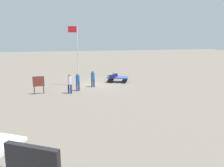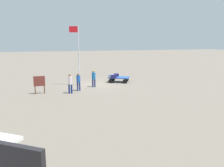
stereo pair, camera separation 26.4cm
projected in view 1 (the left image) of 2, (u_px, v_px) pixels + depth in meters
The scene contains 10 objects.
ground_plane at pixel (95, 85), 22.19m from camera, with size 120.00×120.00×0.00m, color #72685C.
luggage_cart at pixel (117, 78), 23.36m from camera, with size 2.42×2.04×0.55m.
suitcase_maroon at pixel (110, 76), 23.09m from camera, with size 0.56×0.40×0.31m.
suitcase_tan at pixel (115, 75), 23.69m from camera, with size 0.57×0.44×0.29m.
suitcase_dark at pixel (113, 76), 22.78m from camera, with size 0.63×0.43×0.31m.
worker_lead at pixel (70, 82), 18.41m from camera, with size 0.35×0.35×1.67m.
worker_trailing at pixel (93, 77), 20.87m from camera, with size 0.40×0.40×1.60m.
worker_supervisor at pixel (78, 81), 19.37m from camera, with size 0.42×0.42×1.58m.
flagpole at pixel (77, 51), 21.08m from camera, with size 0.87×0.21×5.73m.
signboard at pixel (39, 83), 18.26m from camera, with size 0.92×0.15×1.48m.
Camera 1 is at (3.88, 21.43, 4.54)m, focal length 35.72 mm.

